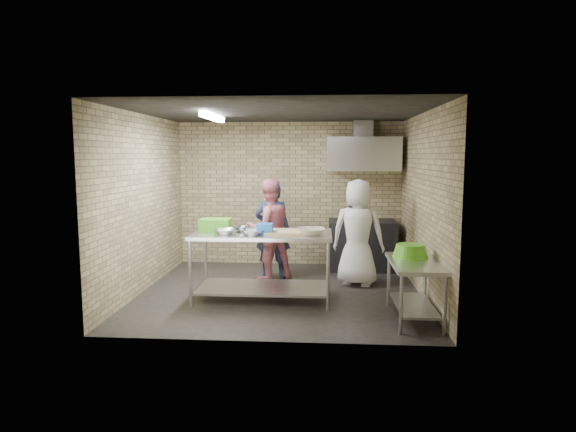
{
  "coord_description": "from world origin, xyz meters",
  "views": [
    {
      "loc": [
        0.63,
        -7.24,
        2.07
      ],
      "look_at": [
        0.1,
        0.2,
        1.15
      ],
      "focal_mm": 30.52,
      "sensor_mm": 36.0,
      "label": 1
    }
  ],
  "objects_px": {
    "stove": "(362,245)",
    "bottle_red": "(365,158)",
    "prep_table": "(263,266)",
    "blue_tub": "(265,229)",
    "bottle_green": "(387,159)",
    "green_crate": "(216,225)",
    "side_counter": "(414,290)",
    "woman_white": "(358,232)",
    "woman_pink": "(269,229)",
    "green_basin": "(410,251)",
    "man_navy": "(273,231)"
  },
  "relations": [
    {
      "from": "stove",
      "to": "bottle_red",
      "type": "height_order",
      "value": "bottle_red"
    },
    {
      "from": "prep_table",
      "to": "stove",
      "type": "relative_size",
      "value": 1.64
    },
    {
      "from": "blue_tub",
      "to": "bottle_green",
      "type": "relative_size",
      "value": 1.46
    },
    {
      "from": "green_crate",
      "to": "prep_table",
      "type": "bearing_deg",
      "value": -9.73
    },
    {
      "from": "side_counter",
      "to": "bottle_red",
      "type": "height_order",
      "value": "bottle_red"
    },
    {
      "from": "bottle_red",
      "to": "woman_white",
      "type": "relative_size",
      "value": 0.11
    },
    {
      "from": "bottle_green",
      "to": "prep_table",
      "type": "bearing_deg",
      "value": -131.43
    },
    {
      "from": "stove",
      "to": "green_crate",
      "type": "xyz_separation_m",
      "value": [
        -2.27,
        -1.93,
        0.62
      ]
    },
    {
      "from": "woman_white",
      "to": "woman_pink",
      "type": "bearing_deg",
      "value": 2.87
    },
    {
      "from": "side_counter",
      "to": "green_crate",
      "type": "bearing_deg",
      "value": 163.32
    },
    {
      "from": "green_basin",
      "to": "blue_tub",
      "type": "bearing_deg",
      "value": 169.95
    },
    {
      "from": "stove",
      "to": "woman_white",
      "type": "height_order",
      "value": "woman_white"
    },
    {
      "from": "prep_table",
      "to": "green_crate",
      "type": "distance_m",
      "value": 0.92
    },
    {
      "from": "prep_table",
      "to": "side_counter",
      "type": "xyz_separation_m",
      "value": [
        2.02,
        -0.7,
        -0.12
      ]
    },
    {
      "from": "stove",
      "to": "man_navy",
      "type": "height_order",
      "value": "man_navy"
    },
    {
      "from": "prep_table",
      "to": "bottle_green",
      "type": "bearing_deg",
      "value": 48.57
    },
    {
      "from": "prep_table",
      "to": "stove",
      "type": "bearing_deg",
      "value": 52.53
    },
    {
      "from": "woman_white",
      "to": "bottle_red",
      "type": "bearing_deg",
      "value": -85.26
    },
    {
      "from": "stove",
      "to": "woman_pink",
      "type": "bearing_deg",
      "value": -152.34
    },
    {
      "from": "prep_table",
      "to": "bottle_green",
      "type": "height_order",
      "value": "bottle_green"
    },
    {
      "from": "prep_table",
      "to": "woman_pink",
      "type": "bearing_deg",
      "value": 92.06
    },
    {
      "from": "blue_tub",
      "to": "bottle_red",
      "type": "relative_size",
      "value": 1.21
    },
    {
      "from": "bottle_red",
      "to": "prep_table",
      "type": "bearing_deg",
      "value": -125.3
    },
    {
      "from": "prep_table",
      "to": "woman_white",
      "type": "distance_m",
      "value": 1.74
    },
    {
      "from": "blue_tub",
      "to": "man_navy",
      "type": "relative_size",
      "value": 0.13
    },
    {
      "from": "stove",
      "to": "green_basin",
      "type": "relative_size",
      "value": 2.61
    },
    {
      "from": "man_navy",
      "to": "prep_table",
      "type": "bearing_deg",
      "value": 94.15
    },
    {
      "from": "prep_table",
      "to": "man_navy",
      "type": "xyz_separation_m",
      "value": [
        0.02,
        1.24,
        0.33
      ]
    },
    {
      "from": "green_crate",
      "to": "bottle_red",
      "type": "xyz_separation_m",
      "value": [
        2.32,
        2.17,
        0.96
      ]
    },
    {
      "from": "green_crate",
      "to": "woman_white",
      "type": "distance_m",
      "value": 2.28
    },
    {
      "from": "green_basin",
      "to": "bottle_red",
      "type": "height_order",
      "value": "bottle_red"
    },
    {
      "from": "woman_pink",
      "to": "bottle_green",
      "type": "bearing_deg",
      "value": 178.53
    },
    {
      "from": "blue_tub",
      "to": "man_navy",
      "type": "distance_m",
      "value": 1.36
    },
    {
      "from": "green_basin",
      "to": "man_navy",
      "type": "xyz_separation_m",
      "value": [
        -1.98,
        1.69,
        -0.01
      ]
    },
    {
      "from": "green_basin",
      "to": "side_counter",
      "type": "bearing_deg",
      "value": -85.43
    },
    {
      "from": "green_crate",
      "to": "man_navy",
      "type": "xyz_separation_m",
      "value": [
        0.72,
        1.12,
        -0.25
      ]
    },
    {
      "from": "prep_table",
      "to": "woman_pink",
      "type": "relative_size",
      "value": 1.16
    },
    {
      "from": "bottle_green",
      "to": "side_counter",
      "type": "bearing_deg",
      "value": -90.0
    },
    {
      "from": "woman_white",
      "to": "man_navy",
      "type": "bearing_deg",
      "value": 0.96
    },
    {
      "from": "bottle_green",
      "to": "man_navy",
      "type": "bearing_deg",
      "value": -152.31
    },
    {
      "from": "prep_table",
      "to": "woman_white",
      "type": "relative_size",
      "value": 1.15
    },
    {
      "from": "prep_table",
      "to": "blue_tub",
      "type": "distance_m",
      "value": 0.57
    },
    {
      "from": "blue_tub",
      "to": "man_navy",
      "type": "xyz_separation_m",
      "value": [
        -0.03,
        1.34,
        -0.23
      ]
    },
    {
      "from": "blue_tub",
      "to": "green_basin",
      "type": "xyz_separation_m",
      "value": [
        1.95,
        -0.35,
        -0.22
      ]
    },
    {
      "from": "bottle_red",
      "to": "woman_pink",
      "type": "relative_size",
      "value": 0.11
    },
    {
      "from": "side_counter",
      "to": "green_crate",
      "type": "height_order",
      "value": "green_crate"
    },
    {
      "from": "blue_tub",
      "to": "bottle_red",
      "type": "height_order",
      "value": "bottle_red"
    },
    {
      "from": "woman_pink",
      "to": "man_navy",
      "type": "bearing_deg",
      "value": -179.53
    },
    {
      "from": "side_counter",
      "to": "stove",
      "type": "relative_size",
      "value": 1.0
    },
    {
      "from": "bottle_green",
      "to": "woman_pink",
      "type": "bearing_deg",
      "value": -152.25
    }
  ]
}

